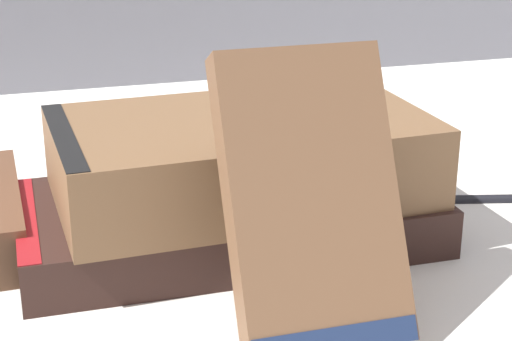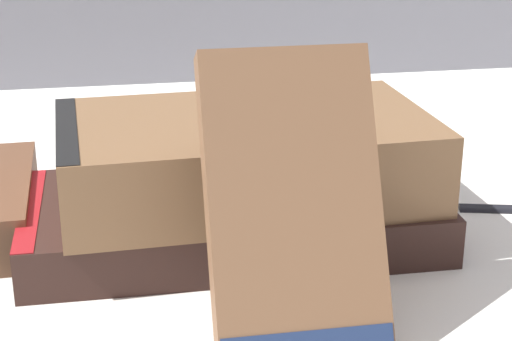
{
  "view_description": "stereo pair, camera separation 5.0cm",
  "coord_description": "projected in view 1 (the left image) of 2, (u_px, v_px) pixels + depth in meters",
  "views": [
    {
      "loc": [
        -0.14,
        -0.41,
        0.23
      ],
      "look_at": [
        -0.01,
        0.03,
        0.05
      ],
      "focal_mm": 60.0,
      "sensor_mm": 36.0,
      "label": 1
    },
    {
      "loc": [
        -0.09,
        -0.42,
        0.23
      ],
      "look_at": [
        -0.01,
        0.03,
        0.05
      ],
      "focal_mm": 60.0,
      "sensor_mm": 36.0,
      "label": 2
    }
  ],
  "objects": [
    {
      "name": "ground_plane",
      "position": [
        292.0,
        274.0,
        0.49
      ],
      "size": [
        3.0,
        3.0,
        0.0
      ],
      "primitive_type": "plane",
      "color": "white"
    },
    {
      "name": "book_flat_bottom",
      "position": [
        219.0,
        219.0,
        0.52
      ],
      "size": [
        0.25,
        0.13,
        0.03
      ],
      "rotation": [
        0.0,
        0.0,
        0.0
      ],
      "color": "#331E19",
      "rests_on": "ground_plane"
    },
    {
      "name": "book_flat_top",
      "position": [
        233.0,
        157.0,
        0.51
      ],
      "size": [
        0.23,
        0.14,
        0.05
      ],
      "rotation": [
        0.0,
        0.0,
        0.04
      ],
      "color": "brown",
      "rests_on": "book_flat_bottom"
    },
    {
      "name": "book_leaning_front",
      "position": [
        312.0,
        209.0,
        0.41
      ],
      "size": [
        0.08,
        0.08,
        0.14
      ],
      "rotation": [
        -0.47,
        0.0,
        0.0
      ],
      "color": "brown",
      "rests_on": "ground_plane"
    },
    {
      "name": "pocket_watch",
      "position": [
        289.0,
        112.0,
        0.51
      ],
      "size": [
        0.06,
        0.06,
        0.01
      ],
      "color": "silver",
      "rests_on": "book_flat_top"
    },
    {
      "name": "reading_glasses",
      "position": [
        106.0,
        184.0,
        0.61
      ],
      "size": [
        0.11,
        0.08,
        0.0
      ],
      "rotation": [
        0.0,
        0.0,
        -0.32
      ],
      "color": "#ADADB2",
      "rests_on": "ground_plane"
    }
  ]
}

